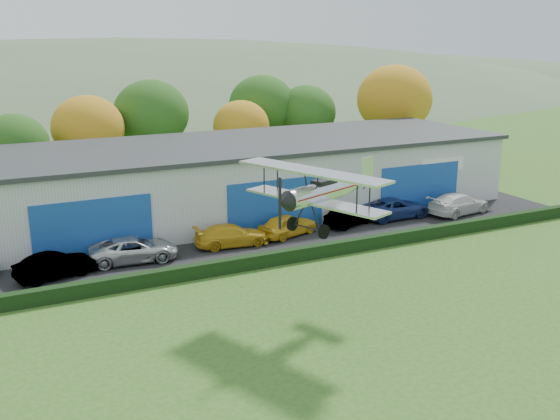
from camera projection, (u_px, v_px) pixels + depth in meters
name	position (u px, v px, depth m)	size (l,w,h in m)	color
apron	(255.00, 239.00, 41.17)	(48.00, 9.00, 0.05)	black
hedge	(288.00, 256.00, 36.91)	(46.00, 0.60, 0.80)	black
hangar	(242.00, 176.00, 47.36)	(40.60, 12.60, 5.30)	#B2B7BC
tree_belt	(143.00, 121.00, 55.79)	(75.70, 13.22, 10.12)	#3D2614
distant_hills	(17.00, 153.00, 144.67)	(430.00, 196.00, 56.00)	#4C6642
car_1	(55.00, 266.00, 34.34)	(1.49, 4.26, 1.40)	gray
car_2	(134.00, 249.00, 36.93)	(2.37, 5.14, 1.43)	silver
car_3	(232.00, 235.00, 39.67)	(1.91, 4.69, 1.36)	gold
car_4	(288.00, 225.00, 41.66)	(1.73, 4.30, 1.46)	gold
car_5	(350.00, 216.00, 43.92)	(1.41, 4.06, 1.34)	gray
car_6	(395.00, 208.00, 45.83)	(2.42, 5.24, 1.46)	navy
car_7	(459.00, 203.00, 46.88)	(2.16, 5.33, 1.55)	silver
biplane	(325.00, 189.00, 28.65)	(6.87, 7.71, 2.93)	silver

